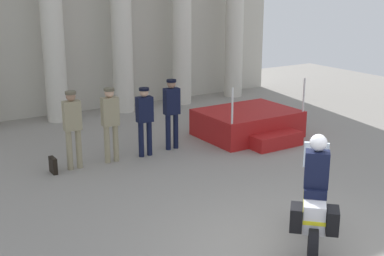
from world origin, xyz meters
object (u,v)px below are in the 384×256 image
object	(u,v)px
officer_in_row_2	(145,116)
briefcase_on_ground	(53,165)
officer_in_row_3	(172,109)
officer_in_row_0	(72,124)
reviewing_stand	(249,124)
motorcycle_with_rider	(314,202)
officer_in_row_1	(110,119)

from	to	relation	value
officer_in_row_2	briefcase_on_ground	size ratio (longest dim) A/B	4.65
officer_in_row_3	officer_in_row_0	bearing A→B (deg)	5.56
reviewing_stand	officer_in_row_2	distance (m)	3.19
officer_in_row_2	motorcycle_with_rider	world-z (taller)	motorcycle_with_rider
officer_in_row_1	motorcycle_with_rider	world-z (taller)	motorcycle_with_rider
reviewing_stand	officer_in_row_1	xyz separation A→B (m)	(-3.99, 0.08, 0.69)
briefcase_on_ground	officer_in_row_3	bearing A→B (deg)	1.74
briefcase_on_ground	motorcycle_with_rider	bearing A→B (deg)	-66.53
motorcycle_with_rider	officer_in_row_3	bearing A→B (deg)	37.44
officer_in_row_1	reviewing_stand	bearing A→B (deg)	-177.42
officer_in_row_2	motorcycle_with_rider	xyz separation A→B (m)	(0.12, -5.45, -0.19)
officer_in_row_0	motorcycle_with_rider	bearing A→B (deg)	112.66
officer_in_row_0	officer_in_row_1	distance (m)	0.90
officer_in_row_0	officer_in_row_2	size ratio (longest dim) A/B	1.06
motorcycle_with_rider	reviewing_stand	bearing A→B (deg)	15.45
reviewing_stand	briefcase_on_ground	xyz separation A→B (m)	(-5.39, 0.08, -0.17)
officer_in_row_2	officer_in_row_3	distance (m)	0.83
officer_in_row_3	briefcase_on_ground	size ratio (longest dim) A/B	4.91
reviewing_stand	officer_in_row_2	xyz separation A→B (m)	(-3.13, 0.05, 0.64)
officer_in_row_3	motorcycle_with_rider	bearing A→B (deg)	86.70
officer_in_row_0	officer_in_row_3	world-z (taller)	officer_in_row_0
reviewing_stand	officer_in_row_3	distance (m)	2.42
officer_in_row_0	motorcycle_with_rider	xyz separation A→B (m)	(1.88, -5.50, -0.26)
reviewing_stand	motorcycle_with_rider	world-z (taller)	motorcycle_with_rider
officer_in_row_2	officer_in_row_3	bearing A→B (deg)	-167.27
officer_in_row_0	briefcase_on_ground	bearing A→B (deg)	5.45
officer_in_row_0	officer_in_row_1	bearing A→B (deg)	-177.02
officer_in_row_0	officer_in_row_1	size ratio (longest dim) A/B	1.01
reviewing_stand	officer_in_row_0	xyz separation A→B (m)	(-4.88, 0.10, 0.70)
reviewing_stand	officer_in_row_1	bearing A→B (deg)	178.79
officer_in_row_0	officer_in_row_2	bearing A→B (deg)	-177.82
briefcase_on_ground	officer_in_row_0	bearing A→B (deg)	1.66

